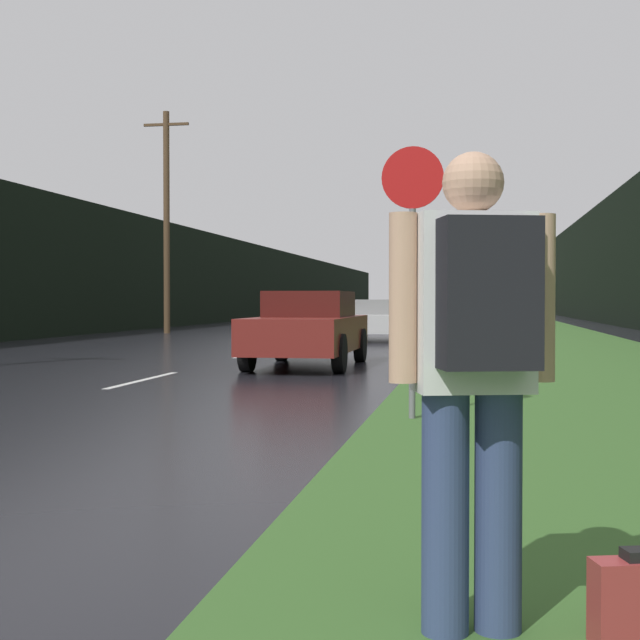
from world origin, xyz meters
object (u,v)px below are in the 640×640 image
(stop_sign, at_px, (412,254))
(car_passing_near, at_px, (308,328))
(hitchhiker_with_backpack, at_px, (475,361))
(car_passing_far, at_px, (374,320))

(stop_sign, height_order, car_passing_near, stop_sign)
(hitchhiker_with_backpack, bearing_deg, car_passing_far, 81.59)
(stop_sign, bearing_deg, car_passing_far, 97.67)
(hitchhiker_with_backpack, bearing_deg, car_passing_near, 87.52)
(car_passing_near, relative_size, car_passing_far, 1.08)
(car_passing_near, distance_m, car_passing_far, 11.37)
(hitchhiker_with_backpack, distance_m, car_passing_far, 25.16)
(car_passing_near, bearing_deg, car_passing_far, -90.00)
(hitchhiker_with_backpack, relative_size, car_passing_near, 0.40)
(hitchhiker_with_backpack, bearing_deg, stop_sign, 80.45)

